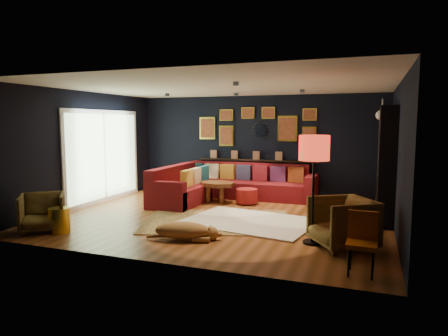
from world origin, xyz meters
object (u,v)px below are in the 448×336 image
(floor_lamp, at_px, (314,153))
(pouf, at_px, (247,196))
(sectional, at_px, (223,186))
(orange_chair, at_px, (362,238))
(armchair_right, at_px, (343,220))
(dog, at_px, (183,227))
(gold_stool, at_px, (59,220))
(armchair_left, at_px, (42,211))
(coffee_table, at_px, (217,186))

(floor_lamp, bearing_deg, pouf, 125.77)
(sectional, xyz_separation_m, orange_chair, (3.37, -3.99, 0.14))
(armchair_right, bearing_deg, dog, -112.77)
(dog, bearing_deg, sectional, 86.04)
(pouf, bearing_deg, orange_chair, -54.09)
(armchair_right, height_order, floor_lamp, floor_lamp)
(gold_stool, relative_size, orange_chair, 0.56)
(armchair_left, bearing_deg, dog, -31.65)
(coffee_table, height_order, armchair_left, armchair_left)
(pouf, xyz_separation_m, armchair_left, (-2.67, -3.49, 0.17))
(floor_lamp, xyz_separation_m, dog, (-2.00, -0.52, -1.23))
(armchair_right, xyz_separation_m, orange_chair, (0.30, -0.99, 0.03))
(sectional, relative_size, armchair_left, 4.65)
(floor_lamp, distance_m, dog, 2.41)
(gold_stool, xyz_separation_m, orange_chair, (4.95, -0.16, 0.24))
(coffee_table, bearing_deg, armchair_right, -40.36)
(armchair_right, distance_m, dog, 2.51)
(gold_stool, bearing_deg, armchair_right, 10.09)
(armchair_right, xyz_separation_m, floor_lamp, (-0.46, 0.05, 1.02))
(armchair_left, distance_m, orange_chair, 5.30)
(pouf, height_order, floor_lamp, floor_lamp)
(gold_stool, height_order, floor_lamp, floor_lamp)
(armchair_left, distance_m, floor_lamp, 4.75)
(sectional, distance_m, dog, 3.54)
(armchair_left, height_order, floor_lamp, floor_lamp)
(armchair_left, relative_size, gold_stool, 1.68)
(gold_stool, bearing_deg, orange_chair, -1.84)
(sectional, bearing_deg, floor_lamp, -48.63)
(orange_chair, bearing_deg, pouf, 127.62)
(armchair_right, bearing_deg, coffee_table, -164.08)
(coffee_table, relative_size, gold_stool, 2.40)
(coffee_table, distance_m, pouf, 0.75)
(pouf, xyz_separation_m, floor_lamp, (1.87, -2.60, 1.24))
(armchair_right, relative_size, dog, 0.68)
(gold_stool, height_order, dog, gold_stool)
(coffee_table, bearing_deg, floor_lamp, -44.46)
(coffee_table, relative_size, floor_lamp, 0.61)
(armchair_right, relative_size, floor_lamp, 0.50)
(sectional, bearing_deg, pouf, -26.37)
(floor_lamp, bearing_deg, armchair_left, -168.83)
(floor_lamp, bearing_deg, orange_chair, -53.73)
(armchair_left, bearing_deg, armchair_right, -30.39)
(gold_stool, relative_size, floor_lamp, 0.26)
(pouf, relative_size, armchair_right, 0.60)
(coffee_table, distance_m, floor_lamp, 3.78)
(pouf, height_order, dog, dog)
(sectional, bearing_deg, dog, -80.13)
(sectional, relative_size, floor_lamp, 2.00)
(armchair_left, distance_m, armchair_right, 5.07)
(gold_stool, bearing_deg, dog, 9.12)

